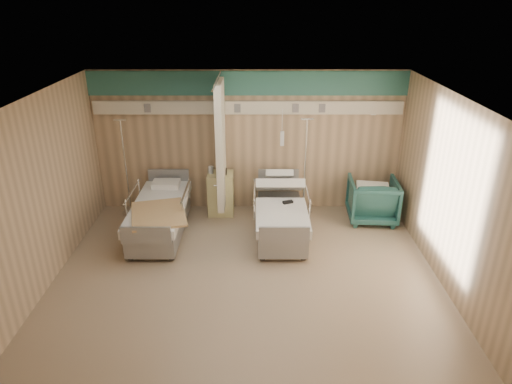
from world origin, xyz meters
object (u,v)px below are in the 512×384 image
(visitor_armchair, at_px, (372,200))
(bedside_cabinet, at_px, (221,193))
(bed_right, at_px, (281,219))
(bed_left, at_px, (160,219))
(iv_stand_right, at_px, (304,195))
(iv_stand_left, at_px, (129,195))

(visitor_armchair, bearing_deg, bedside_cabinet, -2.13)
(visitor_armchair, bearing_deg, bed_right, 22.04)
(bed_left, xyz_separation_m, iv_stand_right, (2.70, 0.85, 0.09))
(bed_right, xyz_separation_m, bedside_cabinet, (-1.15, 0.90, 0.11))
(bed_left, distance_m, visitor_armchair, 4.05)
(bed_right, height_order, bed_left, same)
(bedside_cabinet, bearing_deg, bed_right, -38.05)
(iv_stand_right, bearing_deg, bed_right, -120.33)
(bed_right, relative_size, iv_stand_left, 1.11)
(bed_right, height_order, iv_stand_left, iv_stand_left)
(bed_left, height_order, iv_stand_left, iv_stand_left)
(iv_stand_left, bearing_deg, iv_stand_right, -0.12)
(bed_left, xyz_separation_m, iv_stand_left, (-0.78, 0.86, 0.08))
(bedside_cabinet, bearing_deg, iv_stand_right, -1.58)
(iv_stand_left, bearing_deg, visitor_armchair, -3.13)
(bedside_cabinet, xyz_separation_m, visitor_armchair, (2.96, -0.30, -0.00))
(bed_right, xyz_separation_m, iv_stand_right, (0.50, 0.85, 0.09))
(iv_stand_left, bearing_deg, bed_left, -48.03)
(bed_left, relative_size, visitor_armchair, 2.33)
(iv_stand_right, distance_m, iv_stand_left, 3.48)
(bed_left, bearing_deg, iv_stand_right, 17.56)
(visitor_armchair, bearing_deg, iv_stand_left, 0.53)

